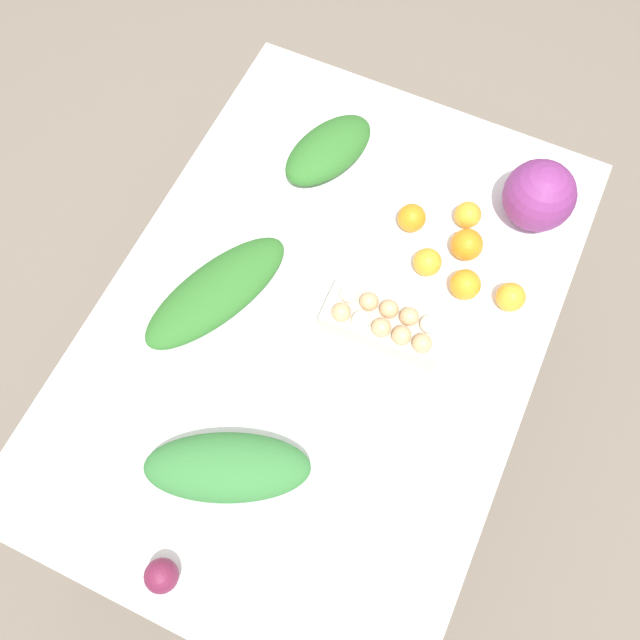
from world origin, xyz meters
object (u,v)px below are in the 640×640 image
object	(u,v)px
orange_1	(465,285)
orange_4	(467,245)
greens_bunch_chard	(227,467)
orange_5	(412,218)
egg_carton	(384,323)
orange_3	(511,297)
orange_0	(468,215)
orange_2	(427,262)
greens_bunch_dandelion	(216,292)
greens_bunch_kale	(328,150)
cabbage_purple	(539,196)
beet_root	(161,576)

from	to	relation	value
orange_1	orange_4	distance (m)	0.11
greens_bunch_chard	orange_5	world-z (taller)	greens_bunch_chard
egg_carton	orange_3	bearing A→B (deg)	-143.72
orange_0	orange_2	xyz separation A→B (m)	(0.16, -0.04, 0.00)
orange_1	orange_2	distance (m)	0.10
egg_carton	orange_4	size ratio (longest dim) A/B	3.69
orange_1	orange_3	xyz separation A→B (m)	(-0.01, 0.11, -0.00)
greens_bunch_dandelion	orange_2	distance (m)	0.50
greens_bunch_kale	orange_5	xyz separation A→B (m)	(0.09, 0.26, -0.01)
egg_carton	orange_5	world-z (taller)	egg_carton
orange_0	orange_3	xyz separation A→B (m)	(0.17, 0.17, 0.00)
orange_1	egg_carton	bearing A→B (deg)	-37.58
orange_0	orange_4	distance (m)	0.09
greens_bunch_chard	orange_4	world-z (taller)	greens_bunch_chard
orange_0	egg_carton	bearing A→B (deg)	-11.55
greens_bunch_kale	orange_3	bearing A→B (deg)	70.64
egg_carton	greens_bunch_chard	world-z (taller)	egg_carton
cabbage_purple	orange_2	size ratio (longest dim) A/B	2.57
cabbage_purple	egg_carton	xyz separation A→B (m)	(0.44, -0.21, -0.04)
greens_bunch_kale	cabbage_purple	bearing A→B (deg)	96.57
beet_root	orange_3	size ratio (longest dim) A/B	1.01
orange_1	orange_5	xyz separation A→B (m)	(-0.12, -0.18, -0.00)
greens_bunch_kale	orange_2	xyz separation A→B (m)	(0.19, 0.34, -0.01)
cabbage_purple	greens_bunch_kale	bearing A→B (deg)	-83.43
orange_4	orange_5	bearing A→B (deg)	-96.31
greens_bunch_kale	orange_2	bearing A→B (deg)	61.16
orange_4	orange_5	world-z (taller)	orange_4
egg_carton	orange_2	xyz separation A→B (m)	(-0.19, 0.03, -0.01)
greens_bunch_kale	beet_root	xyz separation A→B (m)	(1.06, 0.12, -0.01)
orange_3	greens_bunch_chard	bearing A→B (deg)	-33.16
greens_bunch_kale	orange_1	distance (m)	0.49
orange_2	orange_3	size ratio (longest dim) A/B	0.98
orange_4	orange_5	size ratio (longest dim) A/B	1.11
greens_bunch_dandelion	beet_root	distance (m)	0.62
cabbage_purple	orange_0	size ratio (longest dim) A/B	2.65
greens_bunch_chard	orange_5	size ratio (longest dim) A/B	5.01
egg_carton	beet_root	world-z (taller)	egg_carton
greens_bunch_dandelion	orange_2	bearing A→B (deg)	124.07
greens_bunch_dandelion	orange_5	distance (m)	0.50
egg_carton	greens_bunch_dandelion	xyz separation A→B (m)	(0.09, -0.38, -0.00)
greens_bunch_chard	orange_5	distance (m)	0.74
orange_2	orange_5	size ratio (longest dim) A/B	0.97
greens_bunch_dandelion	orange_2	size ratio (longest dim) A/B	5.85
orange_0	orange_3	size ratio (longest dim) A/B	0.95
orange_0	beet_root	bearing A→B (deg)	-14.21
egg_carton	orange_3	distance (m)	0.30
beet_root	orange_0	bearing A→B (deg)	165.79
greens_bunch_kale	orange_5	distance (m)	0.28
orange_3	greens_bunch_kale	bearing A→B (deg)	-109.36
beet_root	orange_3	bearing A→B (deg)	153.70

